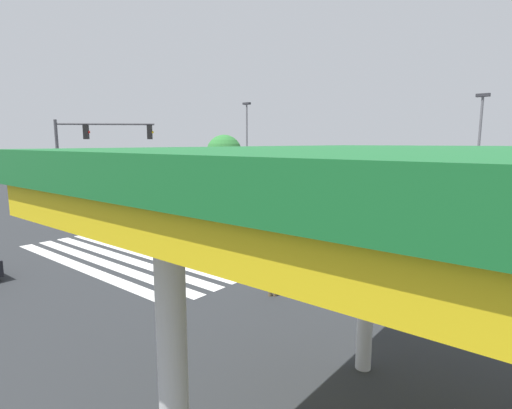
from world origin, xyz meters
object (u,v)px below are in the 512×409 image
at_px(traffic_signal_mast, 87,152).
at_px(tree_corner_a, 224,153).
at_px(pedestrian, 273,270).
at_px(street_light_pole_b, 479,147).
at_px(car_2, 245,200).
at_px(street_light_pole_a, 247,141).
at_px(car_0, 335,189).

bearing_deg(traffic_signal_mast, tree_corner_a, 65.48).
bearing_deg(pedestrian, traffic_signal_mast, 41.87).
bearing_deg(pedestrian, street_light_pole_b, -49.52).
distance_m(car_2, street_light_pole_a, 10.24).
relative_size(traffic_signal_mast, car_2, 1.39).
bearing_deg(car_2, street_light_pole_a, -141.59).
relative_size(traffic_signal_mast, street_light_pole_b, 0.79).
distance_m(street_light_pole_a, street_light_pole_b, 21.03).
height_order(traffic_signal_mast, tree_corner_a, traffic_signal_mast).
xyz_separation_m(traffic_signal_mast, car_0, (4.61, 22.42, -3.93)).
bearing_deg(street_light_pole_b, pedestrian, -97.36).
relative_size(car_2, street_light_pole_a, 0.52).
xyz_separation_m(street_light_pole_b, tree_corner_a, (-24.78, 1.76, -0.82)).
height_order(car_2, street_light_pole_a, street_light_pole_a).
bearing_deg(street_light_pole_a, car_0, 25.24).
height_order(pedestrian, street_light_pole_b, street_light_pole_b).
xyz_separation_m(car_2, street_light_pole_a, (-5.81, 7.00, 4.71)).
bearing_deg(car_0, street_light_pole_a, -60.73).
height_order(pedestrian, street_light_pole_a, street_light_pole_a).
bearing_deg(street_light_pole_a, tree_corner_a, 170.51).
height_order(car_2, tree_corner_a, tree_corner_a).
height_order(car_2, pedestrian, pedestrian).
xyz_separation_m(traffic_signal_mast, street_light_pole_a, (-3.41, 18.64, 0.71)).
bearing_deg(street_light_pole_a, car_2, -50.30).
bearing_deg(traffic_signal_mast, pedestrian, -50.97).
xyz_separation_m(traffic_signal_mast, car_2, (2.40, 11.64, -4.00)).
bearing_deg(car_0, car_2, -7.55).
xyz_separation_m(car_0, car_2, (-2.21, -10.78, -0.06)).
height_order(traffic_signal_mast, car_0, traffic_signal_mast).
relative_size(car_0, tree_corner_a, 0.79).
distance_m(car_2, tree_corner_a, 12.74).
height_order(car_2, street_light_pole_b, street_light_pole_b).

